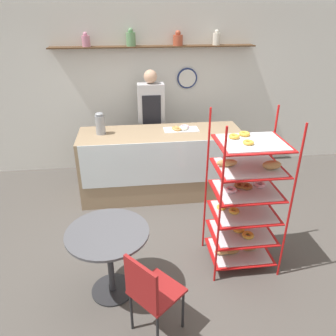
% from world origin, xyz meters
% --- Properties ---
extents(ground_plane, '(14.00, 14.00, 0.00)m').
position_xyz_m(ground_plane, '(0.00, 0.00, 0.00)').
color(ground_plane, '#4C4742').
extents(back_wall, '(10.00, 0.30, 2.70)m').
position_xyz_m(back_wall, '(0.00, 2.43, 1.36)').
color(back_wall, white).
rests_on(back_wall, ground_plane).
extents(display_counter, '(2.38, 0.78, 1.00)m').
position_xyz_m(display_counter, '(0.00, 1.33, 0.50)').
color(display_counter, '#937A5B').
rests_on(display_counter, ground_plane).
extents(pastry_rack, '(0.73, 0.60, 1.74)m').
position_xyz_m(pastry_rack, '(0.72, -0.30, 0.78)').
color(pastry_rack, '#B71414').
rests_on(pastry_rack, ground_plane).
extents(person_worker, '(0.41, 0.23, 1.78)m').
position_xyz_m(person_worker, '(-0.09, 1.96, 0.98)').
color(person_worker, '#282833').
rests_on(person_worker, ground_plane).
extents(cafe_table, '(0.79, 0.79, 0.75)m').
position_xyz_m(cafe_table, '(-0.70, -0.59, 0.57)').
color(cafe_table, '#262628').
rests_on(cafe_table, ground_plane).
extents(cafe_chair, '(0.54, 0.54, 0.87)m').
position_xyz_m(cafe_chair, '(-0.35, -1.14, 0.53)').
color(cafe_chair, black).
rests_on(cafe_chair, ground_plane).
extents(coffee_carafe, '(0.13, 0.13, 0.32)m').
position_xyz_m(coffee_carafe, '(-0.85, 1.38, 1.15)').
color(coffee_carafe, gray).
rests_on(coffee_carafe, display_counter).
extents(donut_tray_counter, '(0.51, 0.25, 0.05)m').
position_xyz_m(donut_tray_counter, '(0.31, 1.41, 1.02)').
color(donut_tray_counter, silver).
rests_on(donut_tray_counter, display_counter).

